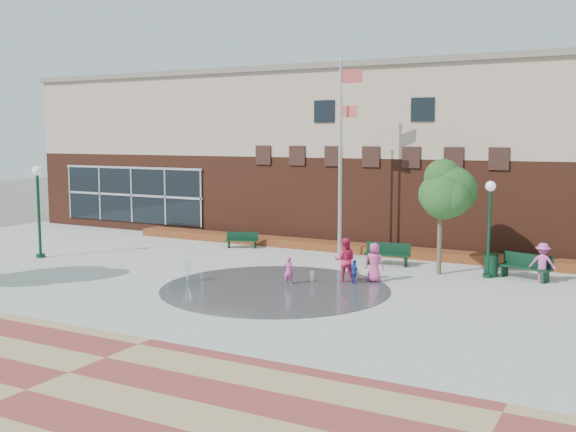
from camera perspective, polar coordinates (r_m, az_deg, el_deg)
The scene contains 22 objects.
ground at distance 22.32m, azimuth -4.90°, elevation -7.72°, with size 120.00×120.00×0.00m, color #666056.
plaza_concrete at distance 25.67m, azimuth 0.00°, elevation -5.76°, with size 46.00×18.00×0.01m, color #A8A8A0.
paver_band at distance 17.15m, azimuth -18.09°, elevation -12.54°, with size 46.00×6.00×0.01m, color brown.
splash_pad at distance 24.81m, azimuth -1.10°, elevation -6.20°, with size 8.40×8.40×0.01m, color #383A3D.
library_building at distance 37.49m, azimuth 9.82°, elevation 5.25°, with size 44.40×10.40×9.20m.
flower_bed at distance 32.44m, azimuth 6.36°, elevation -3.16°, with size 26.00×1.20×0.40m, color #A60916.
flagpole_left at distance 30.18m, azimuth 4.50°, elevation 5.66°, with size 1.02×0.38×8.98m.
flagpole_right at distance 30.63m, azimuth 4.59°, elevation 3.99°, with size 0.89×0.24×7.34m.
lamp_left at distance 32.77m, azimuth -20.39°, elevation 1.21°, with size 0.45×0.45×4.25m.
lamp_right at distance 27.50m, azimuth 16.68°, elevation -0.17°, with size 0.41×0.41×3.84m.
bench_left at distance 33.75m, azimuth -3.92°, elevation -2.30°, with size 1.64×1.01×0.80m.
bench_mid at distance 29.49m, azimuth 8.39°, elevation -3.57°, with size 2.00×0.75×0.98m.
bench_right at distance 27.86m, azimuth 19.42°, elevation -4.47°, with size 2.09×1.13×1.02m.
trash_can at distance 28.01m, azimuth 16.81°, elevation -3.98°, with size 0.59×0.59×0.96m.
tree_mid at distance 27.58m, azimuth 12.81°, elevation 2.00°, with size 2.74×2.74×4.62m.
water_jet_a at distance 26.15m, azimuth -8.50°, elevation -5.62°, with size 0.41×0.41×0.79m, color white.
water_jet_b at distance 25.62m, azimuth 2.04°, elevation -5.80°, with size 0.20×0.20×0.46m, color white.
child_splash at distance 25.34m, azimuth 0.05°, elevation -4.68°, with size 0.40×0.26×1.09m, color #D54FA5.
adult_red at distance 25.87m, azimuth 4.85°, elevation -3.75°, with size 0.84×0.65×1.72m, color #D22452.
adult_pink at distance 26.01m, azimuth 7.31°, elevation -3.93°, with size 0.75×0.49×1.54m, color #D24789.
child_blue at distance 25.57m, azimuth 5.63°, elevation -4.76°, with size 0.56×0.23×0.96m, color #2641A3.
person_bench at distance 27.47m, azimuth 20.75°, elevation -3.74°, with size 1.00×0.57×1.54m, color #C64D9B.
Camera 1 is at (11.84, -18.08, 5.58)m, focal length 42.00 mm.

